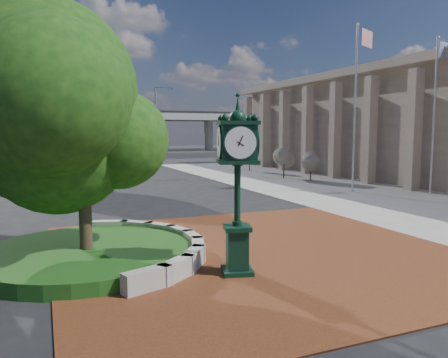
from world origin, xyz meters
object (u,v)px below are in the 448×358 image
parked_car (120,156)px  street_lamp_near (158,122)px  street_lamp_far (60,114)px  flagpole_b (434,115)px  post_clock (237,178)px  flagpole_a (355,107)px

parked_car → street_lamp_near: bearing=-94.9°
parked_car → street_lamp_far: street_lamp_far is taller
parked_car → flagpole_b: (12.69, -33.12, 3.84)m
post_clock → flagpole_b: bearing=28.0°
flagpole_a → street_lamp_near: size_ratio=1.27×
post_clock → street_lamp_far: (-2.48, 47.05, 3.30)m
post_clock → street_lamp_near: (5.83, 31.66, 2.15)m
post_clock → flagpole_a: bearing=41.5°
flagpole_a → street_lamp_far: flagpole_a is taller
flagpole_b → post_clock: bearing=-152.0°
post_clock → street_lamp_near: size_ratio=0.58×
parked_car → street_lamp_far: (-6.25, 5.17, 5.00)m
post_clock → street_lamp_far: 47.23m
street_lamp_far → parked_car: bearing=-39.6°
flagpole_b → street_lamp_near: (-10.63, 22.91, 0.01)m
flagpole_a → street_lamp_near: flagpole_a is taller
parked_car → flagpole_a: bearing=-89.4°
post_clock → street_lamp_far: street_lamp_far is taller
flagpole_a → post_clock: bearing=-138.5°
flagpole_b → street_lamp_near: flagpole_b is taller
flagpole_a → street_lamp_far: (-15.50, 35.53, 0.64)m
post_clock → flagpole_a: (13.01, 11.52, 2.66)m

